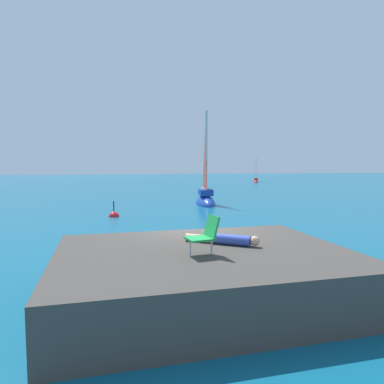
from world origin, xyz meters
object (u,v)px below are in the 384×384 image
object	(u,v)px
sailboat_near	(205,199)
sailboat_far	(256,181)
person_sunbather	(225,239)
marker_buoy	(114,217)
beach_chair	(205,234)

from	to	relation	value
sailboat_near	sailboat_far	world-z (taller)	sailboat_near
person_sunbather	marker_buoy	xyz separation A→B (m)	(-2.99, 11.67, -1.17)
sailboat_near	marker_buoy	distance (m)	7.71
sailboat_near	beach_chair	xyz separation A→B (m)	(-3.76, -17.20, 1.12)
person_sunbather	marker_buoy	distance (m)	12.11
sailboat_far	marker_buoy	xyz separation A→B (m)	(-19.59, -30.94, -0.21)
person_sunbather	beach_chair	size ratio (longest dim) A/B	1.94
sailboat_far	beach_chair	world-z (taller)	sailboat_far
sailboat_far	sailboat_near	bearing A→B (deg)	171.63
sailboat_near	beach_chair	bearing A→B (deg)	-7.81
sailboat_near	person_sunbather	world-z (taller)	sailboat_near
sailboat_near	person_sunbather	distance (m)	16.68
person_sunbather	beach_chair	bearing A→B (deg)	84.42
sailboat_far	marker_buoy	bearing A→B (deg)	166.49
sailboat_near	beach_chair	size ratio (longest dim) A/B	8.91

